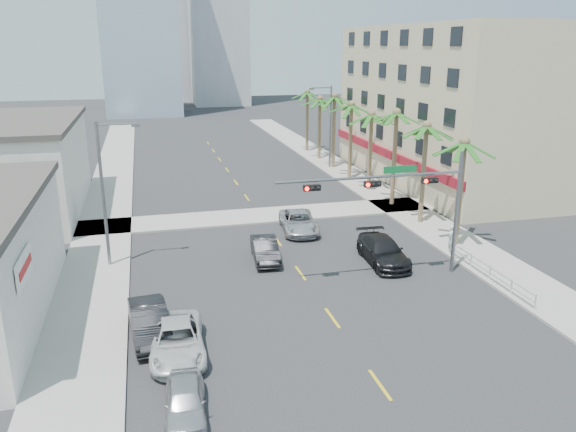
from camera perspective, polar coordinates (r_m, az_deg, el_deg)
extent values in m
plane|color=#262628|center=(25.65, 7.49, -14.23)|extent=(260.00, 260.00, 0.00)
cube|color=gray|center=(47.05, 12.13, 0.41)|extent=(4.00, 120.00, 0.15)
cube|color=gray|center=(42.47, -18.34, -1.92)|extent=(4.00, 120.00, 0.15)
cube|color=gray|center=(45.05, -2.84, 0.03)|extent=(80.00, 4.00, 0.15)
cube|color=beige|center=(59.06, 17.12, 10.74)|extent=(15.00, 28.00, 15.00)
cube|color=maroon|center=(56.16, 10.03, 6.29)|extent=(0.30, 28.00, 0.80)
cube|color=beige|center=(50.38, -26.75, 4.19)|extent=(11.00, 18.00, 7.20)
cube|color=#ADADB2|center=(145.53, -12.98, 19.73)|extent=(16.00, 16.00, 42.00)
cylinder|color=slate|center=(34.60, 16.74, 0.12)|extent=(0.24, 0.24, 7.20)
cylinder|color=slate|center=(31.48, 8.50, 3.92)|extent=(11.00, 0.16, 0.16)
cube|color=#0C662D|center=(32.10, 11.33, 4.67)|extent=(2.00, 0.05, 0.40)
cube|color=black|center=(32.93, 14.21, 3.54)|extent=(0.95, 0.28, 0.32)
sphere|color=#FF0C05|center=(32.64, 13.85, 3.45)|extent=(0.22, 0.22, 0.22)
cube|color=black|center=(31.43, 8.57, 3.24)|extent=(0.95, 0.28, 0.32)
sphere|color=#FF0C05|center=(31.16, 8.14, 3.14)|extent=(0.22, 0.22, 0.22)
cube|color=black|center=(30.26, 2.44, 2.88)|extent=(0.95, 0.28, 0.32)
sphere|color=#FF0C05|center=(30.02, 1.94, 2.77)|extent=(0.22, 0.22, 0.22)
cylinder|color=brown|center=(39.21, 17.05, 2.05)|extent=(0.36, 0.36, 7.20)
cylinder|color=brown|center=(43.54, 13.58, 4.02)|extent=(0.36, 0.36, 7.56)
cylinder|color=brown|center=(48.05, 10.73, 5.62)|extent=(0.36, 0.36, 7.92)
cylinder|color=brown|center=(52.78, 8.34, 6.35)|extent=(0.36, 0.36, 7.20)
cylinder|color=brown|center=(57.50, 6.36, 7.48)|extent=(0.36, 0.36, 7.56)
cylinder|color=brown|center=(62.30, 4.67, 8.44)|extent=(0.36, 0.36, 7.92)
cylinder|color=brown|center=(67.24, 3.21, 8.79)|extent=(0.36, 0.36, 7.20)
cylinder|color=brown|center=(72.14, 1.96, 9.52)|extent=(0.36, 0.36, 7.56)
cylinder|color=slate|center=(35.42, -18.26, 1.88)|extent=(0.20, 0.20, 9.00)
cylinder|color=slate|center=(34.54, -17.08, 8.91)|extent=(2.20, 0.12, 0.12)
cube|color=slate|center=(34.52, -15.23, 8.89)|extent=(0.50, 0.25, 0.18)
cylinder|color=slate|center=(62.10, 4.33, 8.92)|extent=(0.20, 0.20, 9.00)
cylinder|color=slate|center=(61.29, 3.42, 12.88)|extent=(2.20, 0.12, 0.12)
cube|color=slate|center=(60.97, 2.41, 12.78)|extent=(0.50, 0.25, 0.18)
cylinder|color=silver|center=(34.70, 19.84, -5.49)|extent=(0.08, 8.00, 0.08)
cylinder|color=silver|center=(34.57, 19.90, -4.95)|extent=(0.08, 8.00, 0.08)
cylinder|color=silver|center=(31.81, 23.83, -8.14)|extent=(0.08, 0.08, 1.00)
cylinder|color=silver|center=(33.23, 21.74, -6.80)|extent=(0.08, 0.08, 1.00)
cylinder|color=silver|center=(34.72, 19.83, -5.56)|extent=(0.08, 0.08, 1.00)
cylinder|color=silver|center=(36.25, 18.10, -4.42)|extent=(0.08, 0.08, 1.00)
cylinder|color=silver|center=(37.83, 16.50, -3.38)|extent=(0.08, 0.08, 1.00)
imported|color=silver|center=(22.16, -10.41, -17.98)|extent=(1.76, 3.84, 1.27)
imported|color=black|center=(27.53, -13.89, -10.42)|extent=(2.10, 4.90, 1.57)
imported|color=silver|center=(25.88, -11.20, -12.29)|extent=(2.55, 5.21, 1.42)
imported|color=black|center=(35.85, -2.34, -3.41)|extent=(1.90, 4.49, 1.44)
imported|color=silver|center=(41.25, 1.09, -0.60)|extent=(3.06, 5.57, 1.48)
imported|color=black|center=(35.91, 9.61, -3.50)|extent=(2.53, 5.56, 1.58)
imported|color=silver|center=(37.98, 16.25, -2.28)|extent=(0.84, 0.81, 1.95)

